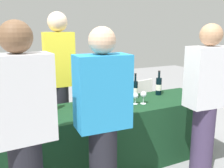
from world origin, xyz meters
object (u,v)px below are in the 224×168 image
at_px(wine_bottle_0, 52,99).
at_px(wine_bottle_4, 135,89).
at_px(wine_glass_0, 42,113).
at_px(guest_2, 206,99).
at_px(wine_glass_2, 122,100).
at_px(guest_1, 103,120).
at_px(wine_bottle_3, 115,93).
at_px(ice_bucket, 35,107).
at_px(wine_glass_1, 101,102).
at_px(wine_bottle_2, 91,96).
at_px(wine_bottle_5, 159,86).
at_px(server_pouring, 60,77).
at_px(wine_glass_4, 143,95).
at_px(menu_board, 139,103).
at_px(wine_bottle_1, 76,97).
at_px(wine_glass_3, 135,96).
at_px(guest_0, 23,131).

height_order(wine_bottle_0, wine_bottle_4, wine_bottle_0).
xyz_separation_m(wine_glass_0, guest_2, (1.54, -0.48, 0.06)).
bearing_deg(wine_glass_2, guest_1, -131.00).
relative_size(wine_bottle_3, ice_bucket, 1.44).
bearing_deg(wine_glass_1, guest_1, -112.58).
bearing_deg(wine_bottle_3, wine_bottle_2, 173.55).
bearing_deg(wine_glass_1, wine_bottle_5, 16.03).
height_order(wine_bottle_5, server_pouring, server_pouring).
xyz_separation_m(wine_bottle_3, server_pouring, (-0.51, 0.50, 0.15)).
xyz_separation_m(wine_bottle_2, wine_bottle_4, (0.60, 0.04, 0.00)).
xyz_separation_m(wine_glass_1, wine_glass_4, (0.54, 0.02, 0.00)).
relative_size(wine_glass_1, guest_1, 0.09).
xyz_separation_m(wine_bottle_0, guest_2, (1.36, -0.80, 0.03)).
bearing_deg(wine_glass_1, wine_bottle_3, 37.14).
bearing_deg(guest_2, wine_bottle_3, 134.76).
height_order(wine_glass_1, guest_1, guest_1).
bearing_deg(guest_2, wine_bottle_4, 116.11).
bearing_deg(wine_glass_1, ice_bucket, 170.66).
relative_size(wine_bottle_5, menu_board, 0.43).
relative_size(wine_bottle_4, wine_glass_2, 2.44).
height_order(wine_bottle_3, menu_board, wine_bottle_3).
bearing_deg(ice_bucket, wine_glass_1, -9.34).
relative_size(wine_bottle_1, guest_1, 0.20).
bearing_deg(wine_glass_0, wine_glass_2, 3.55).
bearing_deg(wine_glass_2, server_pouring, 123.75).
bearing_deg(wine_bottle_3, menu_board, 44.29).
bearing_deg(wine_bottle_1, guest_2, -35.93).
height_order(wine_bottle_4, menu_board, wine_bottle_4).
height_order(wine_bottle_1, ice_bucket, wine_bottle_1).
bearing_deg(wine_glass_1, server_pouring, 108.47).
height_order(wine_bottle_2, ice_bucket, wine_bottle_2).
relative_size(wine_bottle_5, wine_glass_2, 2.49).
bearing_deg(wine_glass_3, guest_2, -51.98).
relative_size(wine_bottle_0, server_pouring, 0.18).
height_order(guest_2, menu_board, guest_2).
bearing_deg(wine_glass_1, wine_bottle_2, 92.76).
xyz_separation_m(wine_glass_0, guest_0, (-0.22, -0.51, 0.06)).
bearing_deg(ice_bucket, guest_2, -22.58).
bearing_deg(guest_0, ice_bucket, 71.38).
relative_size(wine_bottle_1, server_pouring, 0.18).
bearing_deg(wine_bottle_1, wine_glass_0, -143.80).
xyz_separation_m(wine_bottle_0, wine_glass_2, (0.69, -0.27, -0.03)).
relative_size(wine_glass_1, server_pouring, 0.08).
xyz_separation_m(wine_bottle_4, wine_bottle_5, (0.35, -0.00, 0.01)).
bearing_deg(wine_glass_3, guest_1, -138.40).
xyz_separation_m(wine_glass_2, server_pouring, (-0.48, 0.72, 0.17)).
relative_size(guest_0, menu_board, 2.20).
bearing_deg(wine_glass_2, guest_0, -152.66).
relative_size(wine_bottle_4, wine_bottle_5, 0.98).
bearing_deg(guest_0, wine_bottle_2, 41.54).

